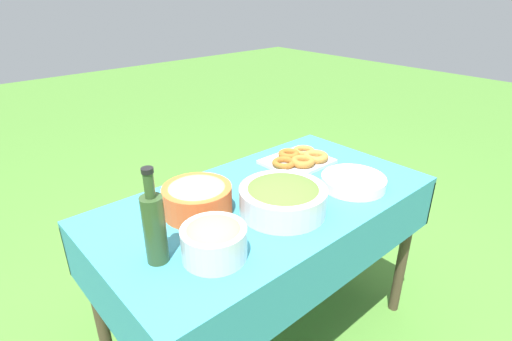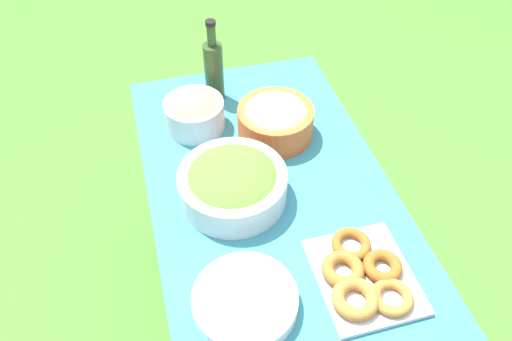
{
  "view_description": "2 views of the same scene",
  "coord_description": "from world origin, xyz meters",
  "px_view_note": "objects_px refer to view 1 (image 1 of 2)",
  "views": [
    {
      "loc": [
        0.99,
        1.04,
        1.57
      ],
      "look_at": [
        -0.0,
        -0.07,
        0.88
      ],
      "focal_mm": 28.0,
      "sensor_mm": 36.0,
      "label": 1
    },
    {
      "loc": [
        -0.97,
        0.32,
        1.96
      ],
      "look_at": [
        0.04,
        0.04,
        0.87
      ],
      "focal_mm": 35.0,
      "sensor_mm": 36.0,
      "label": 2
    }
  ],
  "objects_px": {
    "salad_bowl": "(283,197)",
    "donut_platter": "(299,159)",
    "olive_oil_bottle": "(154,226)",
    "bread_bowl": "(214,239)",
    "pasta_bowl": "(197,197)",
    "plate_stack": "(353,182)"
  },
  "relations": [
    {
      "from": "donut_platter",
      "to": "olive_oil_bottle",
      "type": "distance_m",
      "value": 0.92
    },
    {
      "from": "bread_bowl",
      "to": "olive_oil_bottle",
      "type": "bearing_deg",
      "value": -35.86
    },
    {
      "from": "pasta_bowl",
      "to": "plate_stack",
      "type": "bearing_deg",
      "value": 156.7
    },
    {
      "from": "pasta_bowl",
      "to": "plate_stack",
      "type": "relative_size",
      "value": 0.95
    },
    {
      "from": "salad_bowl",
      "to": "olive_oil_bottle",
      "type": "relative_size",
      "value": 1.03
    },
    {
      "from": "salad_bowl",
      "to": "bread_bowl",
      "type": "distance_m",
      "value": 0.36
    },
    {
      "from": "plate_stack",
      "to": "bread_bowl",
      "type": "relative_size",
      "value": 1.3
    },
    {
      "from": "plate_stack",
      "to": "olive_oil_bottle",
      "type": "distance_m",
      "value": 0.89
    },
    {
      "from": "pasta_bowl",
      "to": "plate_stack",
      "type": "distance_m",
      "value": 0.68
    },
    {
      "from": "pasta_bowl",
      "to": "bread_bowl",
      "type": "distance_m",
      "value": 0.29
    },
    {
      "from": "donut_platter",
      "to": "bread_bowl",
      "type": "distance_m",
      "value": 0.81
    },
    {
      "from": "donut_platter",
      "to": "pasta_bowl",
      "type": "bearing_deg",
      "value": 5.2
    },
    {
      "from": "donut_platter",
      "to": "bread_bowl",
      "type": "bearing_deg",
      "value": 23.22
    },
    {
      "from": "salad_bowl",
      "to": "olive_oil_bottle",
      "type": "bearing_deg",
      "value": -5.84
    },
    {
      "from": "salad_bowl",
      "to": "donut_platter",
      "type": "height_order",
      "value": "salad_bowl"
    },
    {
      "from": "plate_stack",
      "to": "olive_oil_bottle",
      "type": "height_order",
      "value": "olive_oil_bottle"
    },
    {
      "from": "donut_platter",
      "to": "olive_oil_bottle",
      "type": "height_order",
      "value": "olive_oil_bottle"
    },
    {
      "from": "olive_oil_bottle",
      "to": "donut_platter",
      "type": "bearing_deg",
      "value": -166.38
    },
    {
      "from": "donut_platter",
      "to": "olive_oil_bottle",
      "type": "bearing_deg",
      "value": 13.62
    },
    {
      "from": "donut_platter",
      "to": "plate_stack",
      "type": "distance_m",
      "value": 0.32
    },
    {
      "from": "plate_stack",
      "to": "donut_platter",
      "type": "bearing_deg",
      "value": -91.92
    },
    {
      "from": "pasta_bowl",
      "to": "olive_oil_bottle",
      "type": "relative_size",
      "value": 0.81
    }
  ]
}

